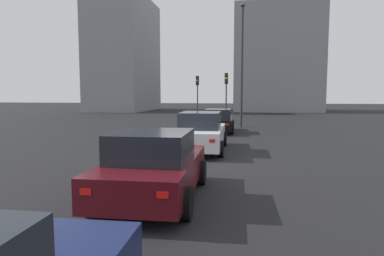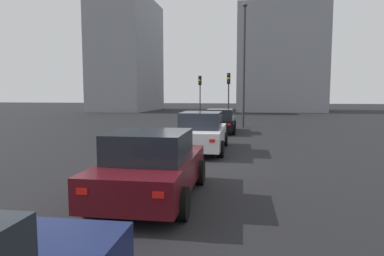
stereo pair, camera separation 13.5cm
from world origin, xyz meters
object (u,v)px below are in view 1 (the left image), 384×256
car_white_second (201,132)px  car_maroon_third (154,166)px  traffic_light_near_right (197,88)px  car_black_lead (218,121)px  street_lamp_kerbside (242,57)px  traffic_light_near_left (226,87)px

car_white_second → car_maroon_third: car_white_second is taller
car_maroon_third → traffic_light_near_right: size_ratio=1.01×
car_black_lead → street_lamp_kerbside: (3.41, -1.39, 4.31)m
traffic_light_near_left → street_lamp_kerbside: (-4.18, -1.34, 2.03)m
car_maroon_third → traffic_light_near_right: 26.36m
car_white_second → street_lamp_kerbside: bearing=-9.2°
traffic_light_near_right → street_lamp_kerbside: bearing=33.5°
car_white_second → traffic_light_near_left: 15.00m
car_black_lead → traffic_light_near_right: 12.79m
car_white_second → street_lamp_kerbside: (10.66, -1.51, 4.23)m
car_white_second → traffic_light_near_right: 19.80m
car_black_lead → car_white_second: (-7.25, 0.13, 0.07)m
car_black_lead → traffic_light_near_right: traffic_light_near_right is taller
traffic_light_near_left → traffic_light_near_right: (4.62, 3.12, 0.03)m
traffic_light_near_right → street_lamp_kerbside: size_ratio=0.48×
car_maroon_third → traffic_light_near_left: size_ratio=1.02×
traffic_light_near_right → street_lamp_kerbside: (-8.80, -4.45, 2.01)m
car_maroon_third → car_white_second: bearing=-2.8°
car_black_lead → car_white_second: bearing=177.5°
car_black_lead → traffic_light_near_left: bearing=-1.9°
car_maroon_third → street_lamp_kerbside: size_ratio=0.49×
car_white_second → traffic_light_near_left: size_ratio=1.13×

